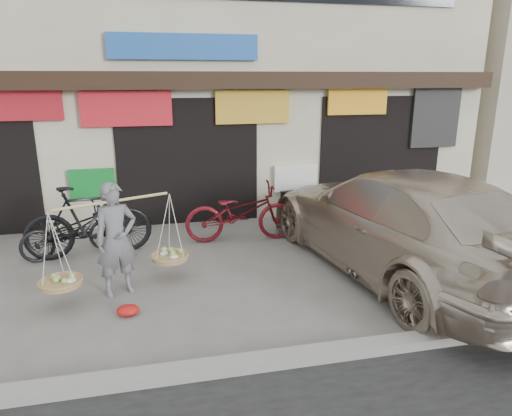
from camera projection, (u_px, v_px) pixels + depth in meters
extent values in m
plane|color=slate|center=(210.00, 291.00, 6.91)|extent=(70.00, 70.00, 0.00)
cube|color=gray|center=(232.00, 365.00, 5.02)|extent=(70.00, 0.25, 0.12)
cube|color=beige|center=(176.00, 62.00, 12.04)|extent=(14.00, 6.00, 7.00)
cube|color=black|center=(186.00, 80.00, 9.21)|extent=(14.00, 0.35, 0.35)
cube|color=black|center=(188.00, 160.00, 10.05)|extent=(3.00, 0.60, 2.70)
cube|color=black|center=(375.00, 153.00, 10.99)|extent=(3.00, 0.60, 2.70)
cube|color=#B41A24|center=(18.00, 105.00, 8.73)|extent=(1.60, 0.08, 0.60)
cube|color=red|center=(127.00, 109.00, 9.18)|extent=(1.80, 0.08, 0.70)
cube|color=gold|center=(253.00, 107.00, 9.72)|extent=(1.60, 0.08, 0.70)
cube|color=#FFAB1E|center=(357.00, 101.00, 10.19)|extent=(1.40, 0.08, 0.60)
cube|color=#252525|center=(435.00, 117.00, 10.72)|extent=(1.20, 0.08, 1.40)
cube|color=#11842C|center=(92.00, 183.00, 9.43)|extent=(0.90, 0.08, 0.60)
cube|color=white|center=(296.00, 178.00, 10.37)|extent=(1.00, 0.08, 0.60)
cube|color=blue|center=(184.00, 47.00, 9.09)|extent=(3.00, 0.08, 0.50)
imported|color=slate|center=(116.00, 240.00, 6.61)|extent=(0.73, 0.61, 1.69)
cylinder|color=tan|center=(113.00, 201.00, 6.45)|extent=(1.54, 0.67, 0.04)
cylinder|color=#A98850|center=(61.00, 283.00, 6.29)|extent=(0.56, 0.56, 0.07)
ellipsoid|color=#A5BF66|center=(60.00, 279.00, 6.27)|extent=(0.39, 0.39, 0.10)
cylinder|color=#A98850|center=(170.00, 257.00, 7.19)|extent=(0.56, 0.56, 0.07)
ellipsoid|color=#A5BF66|center=(170.00, 254.00, 7.17)|extent=(0.39, 0.39, 0.10)
imported|color=black|center=(71.00, 231.00, 8.17)|extent=(1.86, 1.22, 0.92)
imported|color=black|center=(89.00, 221.00, 8.08)|extent=(2.24, 0.87, 1.31)
imported|color=maroon|center=(241.00, 213.00, 8.90)|extent=(2.20, 0.86, 1.14)
imported|color=#BFAE9A|center=(398.00, 221.00, 7.46)|extent=(3.23, 6.16, 1.70)
cube|color=black|center=(316.00, 198.00, 10.04)|extent=(1.70, 0.35, 0.45)
cube|color=silver|center=(315.00, 202.00, 10.13)|extent=(0.45, 0.09, 0.12)
ellipsoid|color=red|center=(128.00, 310.00, 6.19)|extent=(0.31, 0.25, 0.14)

